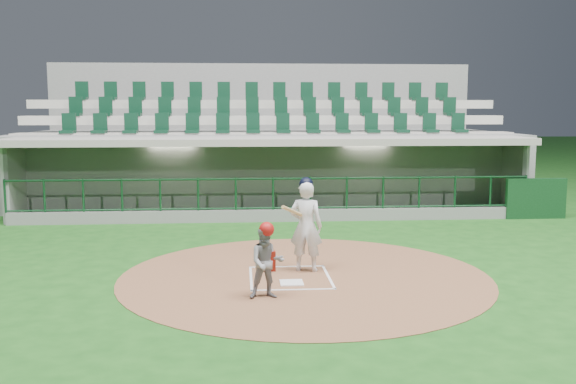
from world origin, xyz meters
The scene contains 8 objects.
ground centered at (0.00, 0.00, 0.00)m, with size 120.00×120.00×0.00m, color #154614.
dirt_circle centered at (0.30, -0.20, 0.01)m, with size 7.20×7.20×0.01m, color brown.
home_plate centered at (0.00, -0.70, 0.02)m, with size 0.43×0.43×0.02m, color white.
batter_box_chalk centered at (0.00, -0.30, 0.02)m, with size 1.55×1.80×0.01m.
dugout_structure centered at (0.06, 7.83, 0.96)m, with size 16.40×3.70×3.00m.
seating_deck centered at (0.00, 10.91, 1.42)m, with size 17.00×6.72×5.15m.
batter centered at (0.36, 0.21, 0.95)m, with size 0.92×0.94×1.89m.
catcher centered at (-0.50, -1.59, 0.66)m, with size 0.64×0.52×1.33m.
Camera 1 is at (-0.93, -12.31, 3.25)m, focal length 40.00 mm.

